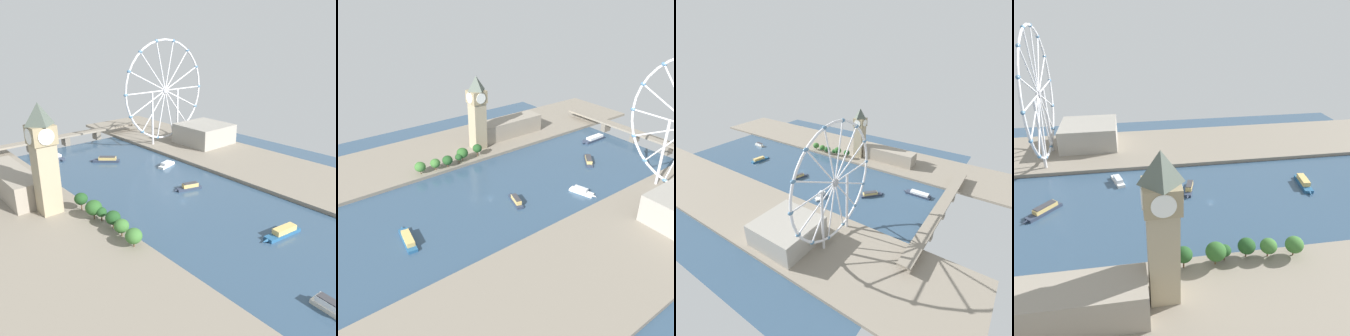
% 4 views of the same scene
% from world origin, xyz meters
% --- Properties ---
extents(ground_plane, '(380.99, 380.99, 0.00)m').
position_xyz_m(ground_plane, '(0.00, 0.00, 0.00)').
color(ground_plane, '#334C66').
extents(riverbank_left, '(90.00, 520.00, 3.00)m').
position_xyz_m(riverbank_left, '(-105.50, 0.00, 1.50)').
color(riverbank_left, gray).
rests_on(riverbank_left, ground_plane).
extents(riverbank_right, '(90.00, 520.00, 3.00)m').
position_xyz_m(riverbank_right, '(105.50, 0.00, 1.50)').
color(riverbank_right, gray).
rests_on(riverbank_right, ground_plane).
extents(clock_tower, '(16.95, 16.95, 75.79)m').
position_xyz_m(clock_tower, '(-85.37, 43.74, 42.58)').
color(clock_tower, tan).
rests_on(clock_tower, riverbank_left).
extents(parliament_block, '(22.00, 77.89, 19.12)m').
position_xyz_m(parliament_block, '(-93.97, 90.68, 12.56)').
color(parliament_block, gray).
rests_on(parliament_block, riverbank_left).
extents(tree_row_embankment, '(13.68, 71.36, 13.40)m').
position_xyz_m(tree_row_embankment, '(-66.98, 0.01, 10.60)').
color(tree_row_embankment, '#513823').
rests_on(tree_row_embankment, riverbank_left).
extents(river_bridge, '(192.99, 12.06, 11.87)m').
position_xyz_m(river_bridge, '(0.00, 195.88, 9.14)').
color(river_bridge, gray).
rests_on(river_bridge, ground_plane).
extents(tour_boat_0, '(25.55, 23.53, 5.62)m').
position_xyz_m(tour_boat_0, '(3.88, 115.49, 2.33)').
color(tour_boat_0, '#2D384C').
rests_on(tour_boat_0, ground_plane).
extents(tour_boat_2, '(24.39, 11.50, 5.00)m').
position_xyz_m(tour_boat_2, '(40.54, 66.03, 2.01)').
color(tour_boat_2, white).
rests_on(tour_boat_2, ground_plane).
extents(tour_boat_3, '(32.04, 10.23, 5.63)m').
position_xyz_m(tour_boat_3, '(12.49, -77.26, 2.32)').
color(tour_boat_3, '#235684').
rests_on(tour_boat_3, ground_plane).
extents(tour_boat_4, '(8.66, 35.04, 4.83)m').
position_xyz_m(tour_boat_4, '(-29.27, 161.99, 2.09)').
color(tour_boat_4, '#2D384C').
rests_on(tour_boat_4, ground_plane).
extents(tour_boat_5, '(24.60, 11.20, 5.64)m').
position_xyz_m(tour_boat_5, '(18.40, 12.50, 2.30)').
color(tour_boat_5, '#2D384C').
rests_on(tour_boat_5, ground_plane).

